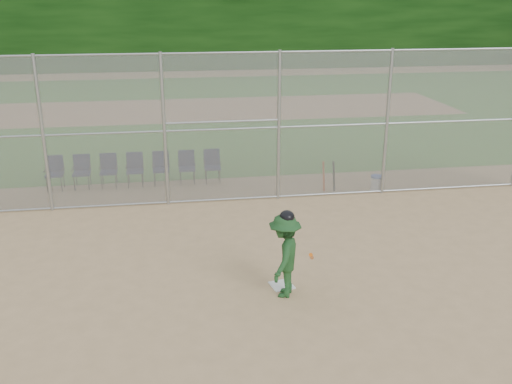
{
  "coord_description": "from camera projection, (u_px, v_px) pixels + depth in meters",
  "views": [
    {
      "loc": [
        -1.86,
        -9.54,
        5.37
      ],
      "look_at": [
        0.0,
        2.5,
        1.1
      ],
      "focal_mm": 40.0,
      "sensor_mm": 36.0,
      "label": 1
    }
  ],
  "objects": [
    {
      "name": "dirt_patch_far",
      "position": [
        207.0,
        109.0,
        27.72
      ],
      "size": [
        24.0,
        24.0,
        0.0
      ],
      "primitive_type": "plane",
      "color": "tan",
      "rests_on": "ground"
    },
    {
      "name": "chair_0",
      "position": [
        54.0,
        174.0,
        16.29
      ],
      "size": [
        0.54,
        0.52,
        0.96
      ],
      "primitive_type": null,
      "color": "#101A3E",
      "rests_on": "ground"
    },
    {
      "name": "chair_2",
      "position": [
        108.0,
        171.0,
        16.5
      ],
      "size": [
        0.54,
        0.52,
        0.96
      ],
      "primitive_type": null,
      "color": "#101A3E",
      "rests_on": "ground"
    },
    {
      "name": "backstop_fence",
      "position": [
        241.0,
        126.0,
        14.92
      ],
      "size": [
        16.09,
        0.09,
        4.0
      ],
      "color": "gray",
      "rests_on": "ground"
    },
    {
      "name": "chair_6",
      "position": [
        212.0,
        167.0,
        16.94
      ],
      "size": [
        0.54,
        0.52,
        0.96
      ],
      "primitive_type": null,
      "color": "#101A3E",
      "rests_on": "ground"
    },
    {
      "name": "grass_strip",
      "position": [
        207.0,
        109.0,
        27.72
      ],
      "size": [
        100.0,
        100.0,
        0.0
      ],
      "primitive_type": "plane",
      "color": "#2B661E",
      "rests_on": "ground"
    },
    {
      "name": "chair_3",
      "position": [
        135.0,
        170.0,
        16.61
      ],
      "size": [
        0.54,
        0.52,
        0.96
      ],
      "primitive_type": null,
      "color": "#101A3E",
      "rests_on": "ground"
    },
    {
      "name": "ground",
      "position": [
        276.0,
        289.0,
        10.94
      ],
      "size": [
        100.0,
        100.0,
        0.0
      ],
      "primitive_type": "plane",
      "color": "tan",
      "rests_on": "ground"
    },
    {
      "name": "chair_5",
      "position": [
        187.0,
        168.0,
        16.83
      ],
      "size": [
        0.54,
        0.52,
        0.96
      ],
      "primitive_type": null,
      "color": "#101A3E",
      "rests_on": "ground"
    },
    {
      "name": "batter_at_plate",
      "position": [
        285.0,
        255.0,
        10.46
      ],
      "size": [
        1.03,
        1.38,
        1.7
      ],
      "color": "#1C4720",
      "rests_on": "ground"
    },
    {
      "name": "water_cooler",
      "position": [
        376.0,
        183.0,
        16.31
      ],
      "size": [
        0.35,
        0.35,
        0.44
      ],
      "color": "white",
      "rests_on": "ground"
    },
    {
      "name": "chair_1",
      "position": [
        82.0,
        172.0,
        16.39
      ],
      "size": [
        0.54,
        0.52,
        0.96
      ],
      "primitive_type": null,
      "color": "#101A3E",
      "rests_on": "ground"
    },
    {
      "name": "chair_4",
      "position": [
        161.0,
        169.0,
        16.72
      ],
      "size": [
        0.54,
        0.52,
        0.96
      ],
      "primitive_type": null,
      "color": "#101A3E",
      "rests_on": "ground"
    },
    {
      "name": "spare_bats",
      "position": [
        329.0,
        176.0,
        16.26
      ],
      "size": [
        0.36,
        0.28,
        0.84
      ],
      "color": "#D84C14",
      "rests_on": "ground"
    },
    {
      "name": "home_plate",
      "position": [
        282.0,
        285.0,
        11.04
      ],
      "size": [
        0.49,
        0.49,
        0.02
      ],
      "primitive_type": "cube",
      "rotation": [
        0.0,
        0.0,
        0.2
      ],
      "color": "silver",
      "rests_on": "ground"
    }
  ]
}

